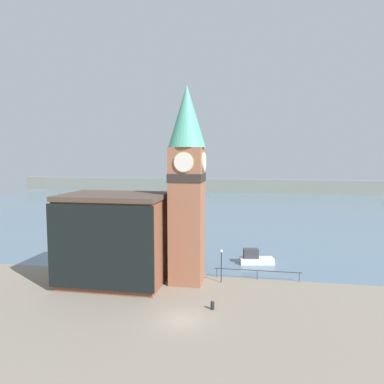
{
  "coord_description": "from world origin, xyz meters",
  "views": [
    {
      "loc": [
        6.43,
        -29.96,
        14.0
      ],
      "look_at": [
        -0.44,
        7.18,
        10.28
      ],
      "focal_mm": 35.0,
      "sensor_mm": 36.0,
      "label": 1
    }
  ],
  "objects_px": {
    "clock_tower": "(187,179)",
    "boat_near": "(255,258)",
    "mooring_bollard_near": "(212,305)",
    "pier_building": "(114,239)",
    "lamp_post": "(221,259)"
  },
  "relations": [
    {
      "from": "pier_building",
      "to": "lamp_post",
      "type": "relative_size",
      "value": 3.04
    },
    {
      "from": "mooring_bollard_near",
      "to": "pier_building",
      "type": "bearing_deg",
      "value": 155.77
    },
    {
      "from": "clock_tower",
      "to": "mooring_bollard_near",
      "type": "relative_size",
      "value": 26.59
    },
    {
      "from": "pier_building",
      "to": "lamp_post",
      "type": "distance_m",
      "value": 11.96
    },
    {
      "from": "clock_tower",
      "to": "lamp_post",
      "type": "height_order",
      "value": "clock_tower"
    },
    {
      "from": "clock_tower",
      "to": "boat_near",
      "type": "xyz_separation_m",
      "value": [
        7.27,
        8.5,
        -10.7
      ]
    },
    {
      "from": "pier_building",
      "to": "lamp_post",
      "type": "bearing_deg",
      "value": 11.34
    },
    {
      "from": "boat_near",
      "to": "mooring_bollard_near",
      "type": "height_order",
      "value": "boat_near"
    },
    {
      "from": "boat_near",
      "to": "mooring_bollard_near",
      "type": "bearing_deg",
      "value": -113.23
    },
    {
      "from": "pier_building",
      "to": "mooring_bollard_near",
      "type": "relative_size",
      "value": 13.87
    },
    {
      "from": "mooring_bollard_near",
      "to": "lamp_post",
      "type": "height_order",
      "value": "lamp_post"
    },
    {
      "from": "boat_near",
      "to": "lamp_post",
      "type": "distance_m",
      "value": 8.86
    },
    {
      "from": "boat_near",
      "to": "mooring_bollard_near",
      "type": "relative_size",
      "value": 5.66
    },
    {
      "from": "clock_tower",
      "to": "lamp_post",
      "type": "bearing_deg",
      "value": 9.27
    },
    {
      "from": "pier_building",
      "to": "lamp_post",
      "type": "xyz_separation_m",
      "value": [
        11.5,
        2.31,
        -2.34
      ]
    }
  ]
}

